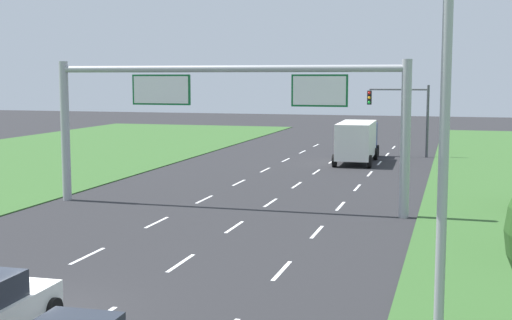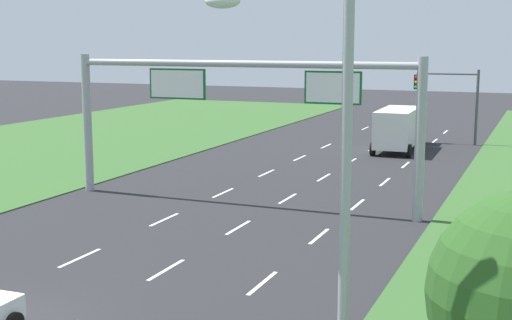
{
  "view_description": "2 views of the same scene",
  "coord_description": "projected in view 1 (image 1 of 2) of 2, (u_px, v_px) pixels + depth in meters",
  "views": [
    {
      "loc": [
        10.54,
        -15.83,
        6.23
      ],
      "look_at": [
        1.17,
        17.38,
        2.19
      ],
      "focal_mm": 50.0,
      "sensor_mm": 36.0,
      "label": 1
    },
    {
      "loc": [
        13.35,
        -14.16,
        7.56
      ],
      "look_at": [
        1.55,
        14.4,
        2.46
      ],
      "focal_mm": 50.0,
      "sensor_mm": 36.0,
      "label": 2
    }
  ],
  "objects": [
    {
      "name": "traffic_light_mast",
      "position": [
        402.0,
        107.0,
        55.41
      ],
      "size": [
        4.76,
        0.49,
        5.6
      ],
      "color": "#47494F",
      "rests_on": "ground_plane"
    },
    {
      "name": "sign_gantry",
      "position": [
        225.0,
        106.0,
        33.35
      ],
      "size": [
        17.24,
        0.44,
        7.0
      ],
      "color": "#9EA0A5",
      "rests_on": "ground_plane"
    },
    {
      "name": "lane_dashes_inner_left",
      "position": [
        183.0,
        210.0,
        33.51
      ],
      "size": [
        0.14,
        68.4,
        0.01
      ],
      "color": "white",
      "rests_on": "ground_plane"
    },
    {
      "name": "street_lamp",
      "position": [
        422.0,
        143.0,
        12.54
      ],
      "size": [
        2.61,
        0.32,
        8.5
      ],
      "color": "#9EA0A5",
      "rests_on": "ground_plane"
    },
    {
      "name": "lane_dashes_slip",
      "position": [
        330.0,
        218.0,
        31.62
      ],
      "size": [
        0.14,
        68.4,
        0.01
      ],
      "color": "white",
      "rests_on": "ground_plane"
    },
    {
      "name": "ground_plane",
      "position": [
        34.0,
        315.0,
        18.7
      ],
      "size": [
        200.0,
        200.0,
        0.0
      ],
      "primitive_type": "plane",
      "color": "#262628"
    },
    {
      "name": "lane_dashes_inner_right",
      "position": [
        254.0,
        214.0,
        32.56
      ],
      "size": [
        0.14,
        68.4,
        0.01
      ],
      "color": "white",
      "rests_on": "ground_plane"
    },
    {
      "name": "box_truck",
      "position": [
        358.0,
        140.0,
        52.32
      ],
      "size": [
        2.88,
        8.59,
        2.98
      ],
      "rotation": [
        0.0,
        0.0,
        0.03
      ],
      "color": "navy",
      "rests_on": "ground_plane"
    }
  ]
}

